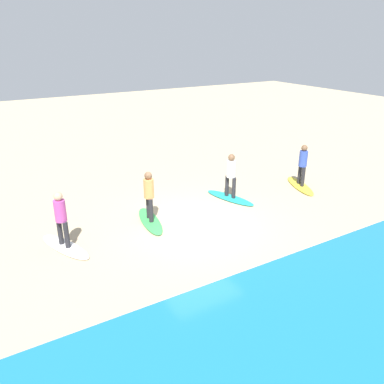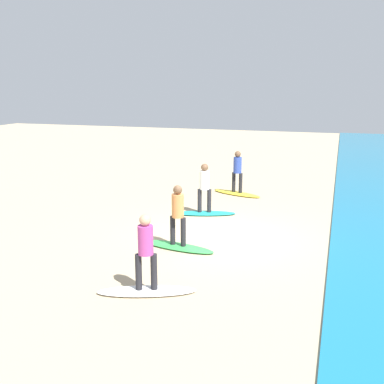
% 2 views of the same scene
% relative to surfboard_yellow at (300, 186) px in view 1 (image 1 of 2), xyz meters
% --- Properties ---
extents(ground_plane, '(60.00, 60.00, 0.00)m').
position_rel_surfboard_yellow_xyz_m(ground_plane, '(5.36, 0.69, -0.04)').
color(ground_plane, tan).
extents(surfboard_yellow, '(1.27, 2.16, 0.09)m').
position_rel_surfboard_yellow_xyz_m(surfboard_yellow, '(0.00, 0.00, 0.00)').
color(surfboard_yellow, yellow).
rests_on(surfboard_yellow, ground).
extents(surfer_yellow, '(0.32, 0.44, 1.64)m').
position_rel_surfboard_yellow_xyz_m(surfer_yellow, '(0.00, 0.00, 0.99)').
color(surfer_yellow, '#232328').
rests_on(surfer_yellow, surfboard_yellow).
extents(surfboard_teal, '(1.13, 2.17, 0.09)m').
position_rel_surfboard_yellow_xyz_m(surfboard_teal, '(3.15, -0.43, 0.00)').
color(surfboard_teal, teal).
rests_on(surfboard_teal, ground).
extents(surfer_teal, '(0.32, 0.45, 1.64)m').
position_rel_surfboard_yellow_xyz_m(surfer_teal, '(3.15, -0.43, 0.99)').
color(surfer_teal, '#232328').
rests_on(surfer_teal, surfboard_teal).
extents(surfboard_green, '(0.91, 2.16, 0.09)m').
position_rel_surfboard_yellow_xyz_m(surfboard_green, '(6.51, -0.20, 0.00)').
color(surfboard_green, green).
rests_on(surfboard_green, ground).
extents(surfer_green, '(0.32, 0.46, 1.64)m').
position_rel_surfboard_yellow_xyz_m(surfer_green, '(6.51, -0.20, 0.99)').
color(surfer_green, '#232328').
rests_on(surfer_green, surfboard_green).
extents(surfboard_white, '(1.25, 2.16, 0.09)m').
position_rel_surfboard_yellow_xyz_m(surfboard_white, '(9.31, 0.08, 0.00)').
color(surfboard_white, white).
rests_on(surfboard_white, ground).
extents(surfer_white, '(0.32, 0.44, 1.64)m').
position_rel_surfboard_yellow_xyz_m(surfer_white, '(9.31, 0.08, 0.99)').
color(surfer_white, '#232328').
rests_on(surfer_white, surfboard_white).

